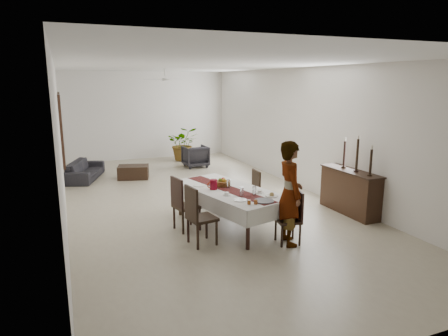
% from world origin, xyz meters
% --- Properties ---
extents(floor, '(6.00, 12.00, 0.00)m').
position_xyz_m(floor, '(0.00, 0.00, 0.00)').
color(floor, '#B5AB90').
rests_on(floor, ground).
extents(ceiling, '(6.00, 12.00, 0.02)m').
position_xyz_m(ceiling, '(0.00, 0.00, 3.20)').
color(ceiling, white).
rests_on(ceiling, wall_back).
extents(wall_back, '(6.00, 0.02, 3.20)m').
position_xyz_m(wall_back, '(0.00, 6.00, 1.60)').
color(wall_back, white).
rests_on(wall_back, floor).
extents(wall_front, '(6.00, 0.02, 3.20)m').
position_xyz_m(wall_front, '(0.00, -6.00, 1.60)').
color(wall_front, white).
rests_on(wall_front, floor).
extents(wall_left, '(0.02, 12.00, 3.20)m').
position_xyz_m(wall_left, '(-3.00, 0.00, 1.60)').
color(wall_left, white).
rests_on(wall_left, floor).
extents(wall_right, '(0.02, 12.00, 3.20)m').
position_xyz_m(wall_right, '(3.00, 0.00, 1.60)').
color(wall_right, white).
rests_on(wall_right, floor).
extents(dining_table_top, '(1.57, 2.57, 0.05)m').
position_xyz_m(dining_table_top, '(0.01, -1.84, 0.72)').
color(dining_table_top, black).
rests_on(dining_table_top, table_leg_fl).
extents(table_leg_fl, '(0.09, 0.09, 0.70)m').
position_xyz_m(table_leg_fl, '(-0.14, -3.05, 0.35)').
color(table_leg_fl, black).
rests_on(table_leg_fl, floor).
extents(table_leg_fr, '(0.09, 0.09, 0.70)m').
position_xyz_m(table_leg_fr, '(0.72, -2.83, 0.35)').
color(table_leg_fr, black).
rests_on(table_leg_fr, floor).
extents(table_leg_bl, '(0.09, 0.09, 0.70)m').
position_xyz_m(table_leg_bl, '(-0.70, -0.84, 0.35)').
color(table_leg_bl, black).
rests_on(table_leg_bl, floor).
extents(table_leg_br, '(0.09, 0.09, 0.70)m').
position_xyz_m(table_leg_br, '(0.15, -0.62, 0.35)').
color(table_leg_br, black).
rests_on(table_leg_br, floor).
extents(tablecloth_top, '(1.79, 2.79, 0.01)m').
position_xyz_m(tablecloth_top, '(0.01, -1.84, 0.75)').
color(tablecloth_top, silver).
rests_on(tablecloth_top, dining_table_top).
extents(tablecloth_drape_left, '(0.65, 2.50, 0.30)m').
position_xyz_m(tablecloth_drape_left, '(-0.56, -1.98, 0.61)').
color(tablecloth_drape_left, silver).
rests_on(tablecloth_drape_left, dining_table_top).
extents(tablecloth_drape_right, '(0.65, 2.50, 0.30)m').
position_xyz_m(tablecloth_drape_right, '(0.57, -1.69, 0.61)').
color(tablecloth_drape_right, white).
rests_on(tablecloth_drape_right, dining_table_top).
extents(tablecloth_drape_near, '(1.14, 0.30, 0.30)m').
position_xyz_m(tablecloth_drape_near, '(0.33, -3.08, 0.61)').
color(tablecloth_drape_near, white).
rests_on(tablecloth_drape_near, dining_table_top).
extents(tablecloth_drape_far, '(1.14, 0.30, 0.30)m').
position_xyz_m(tablecloth_drape_far, '(-0.32, -0.59, 0.61)').
color(tablecloth_drape_far, white).
rests_on(tablecloth_drape_far, dining_table_top).
extents(table_runner, '(0.96, 2.51, 0.00)m').
position_xyz_m(table_runner, '(0.01, -1.84, 0.76)').
color(table_runner, '#551918').
rests_on(table_runner, tablecloth_top).
extents(red_pitcher, '(0.18, 0.18, 0.20)m').
position_xyz_m(red_pitcher, '(-0.27, -1.75, 0.86)').
color(red_pitcher, maroon).
rests_on(red_pitcher, tablecloth_top).
extents(pitcher_handle, '(0.12, 0.05, 0.12)m').
position_xyz_m(pitcher_handle, '(-0.36, -1.77, 0.86)').
color(pitcher_handle, '#99220B').
rests_on(pitcher_handle, red_pitcher).
extents(wine_glass_near, '(0.07, 0.07, 0.17)m').
position_xyz_m(wine_glass_near, '(0.28, -2.44, 0.85)').
color(wine_glass_near, silver).
rests_on(wine_glass_near, tablecloth_top).
extents(wine_glass_mid, '(0.07, 0.07, 0.17)m').
position_xyz_m(wine_glass_mid, '(0.05, -2.39, 0.85)').
color(wine_glass_mid, white).
rests_on(wine_glass_mid, tablecloth_top).
extents(wine_glass_far, '(0.07, 0.07, 0.17)m').
position_xyz_m(wine_glass_far, '(0.04, -1.78, 0.85)').
color(wine_glass_far, silver).
rests_on(wine_glass_far, tablecloth_top).
extents(teacup_right, '(0.09, 0.09, 0.06)m').
position_xyz_m(teacup_right, '(0.45, -2.34, 0.79)').
color(teacup_right, white).
rests_on(teacup_right, saucer_right).
extents(saucer_right, '(0.15, 0.15, 0.01)m').
position_xyz_m(saucer_right, '(0.45, -2.34, 0.77)').
color(saucer_right, silver).
rests_on(saucer_right, tablecloth_top).
extents(teacup_left, '(0.09, 0.09, 0.06)m').
position_xyz_m(teacup_left, '(-0.20, -2.25, 0.79)').
color(teacup_left, white).
rests_on(teacup_left, saucer_left).
extents(saucer_left, '(0.15, 0.15, 0.01)m').
position_xyz_m(saucer_left, '(-0.20, -2.25, 0.77)').
color(saucer_left, silver).
rests_on(saucer_left, tablecloth_top).
extents(plate_near_right, '(0.24, 0.24, 0.01)m').
position_xyz_m(plate_near_right, '(0.55, -2.62, 0.77)').
color(plate_near_right, silver).
rests_on(plate_near_right, tablecloth_top).
extents(bread_near_right, '(0.09, 0.09, 0.09)m').
position_xyz_m(bread_near_right, '(0.55, -2.62, 0.80)').
color(bread_near_right, tan).
rests_on(bread_near_right, plate_near_right).
extents(plate_near_left, '(0.24, 0.24, 0.01)m').
position_xyz_m(plate_near_left, '(-0.10, -2.64, 0.77)').
color(plate_near_left, silver).
rests_on(plate_near_left, tablecloth_top).
extents(plate_far_left, '(0.24, 0.24, 0.01)m').
position_xyz_m(plate_far_left, '(-0.44, -1.38, 0.77)').
color(plate_far_left, white).
rests_on(plate_far_left, tablecloth_top).
extents(serving_tray, '(0.36, 0.36, 0.02)m').
position_xyz_m(serving_tray, '(0.27, -2.85, 0.77)').
color(serving_tray, '#434348').
rests_on(serving_tray, tablecloth_top).
extents(jam_jar_a, '(0.06, 0.06, 0.07)m').
position_xyz_m(jam_jar_a, '(0.06, -2.94, 0.80)').
color(jam_jar_a, brown).
rests_on(jam_jar_a, tablecloth_top).
extents(jam_jar_b, '(0.06, 0.06, 0.07)m').
position_xyz_m(jam_jar_b, '(-0.05, -2.90, 0.80)').
color(jam_jar_b, brown).
rests_on(jam_jar_b, tablecloth_top).
extents(fruit_basket, '(0.30, 0.30, 0.10)m').
position_xyz_m(fruit_basket, '(-0.01, -1.58, 0.81)').
color(fruit_basket, brown).
rests_on(fruit_basket, tablecloth_top).
extents(fruit_red, '(0.09, 0.09, 0.09)m').
position_xyz_m(fruit_red, '(0.02, -1.55, 0.89)').
color(fruit_red, '#A91010').
rests_on(fruit_red, fruit_basket).
extents(fruit_green, '(0.08, 0.08, 0.08)m').
position_xyz_m(fruit_green, '(-0.05, -1.56, 0.89)').
color(fruit_green, olive).
rests_on(fruit_green, fruit_basket).
extents(fruit_yellow, '(0.08, 0.08, 0.08)m').
position_xyz_m(fruit_yellow, '(0.00, -1.63, 0.89)').
color(fruit_yellow, gold).
rests_on(fruit_yellow, fruit_basket).
extents(chair_right_near_seat, '(0.47, 0.47, 0.05)m').
position_xyz_m(chair_right_near_seat, '(0.65, -3.06, 0.42)').
color(chair_right_near_seat, black).
rests_on(chair_right_near_seat, chair_right_near_leg_fl).
extents(chair_right_near_leg_fl, '(0.05, 0.05, 0.40)m').
position_xyz_m(chair_right_near_leg_fl, '(0.78, -3.25, 0.20)').
color(chair_right_near_leg_fl, black).
rests_on(chair_right_near_leg_fl, floor).
extents(chair_right_near_leg_fr, '(0.05, 0.05, 0.40)m').
position_xyz_m(chair_right_near_leg_fr, '(0.84, -2.93, 0.20)').
color(chair_right_near_leg_fr, black).
rests_on(chair_right_near_leg_fr, floor).
extents(chair_right_near_leg_bl, '(0.05, 0.05, 0.40)m').
position_xyz_m(chair_right_near_leg_bl, '(0.45, -3.19, 0.20)').
color(chair_right_near_leg_bl, black).
rests_on(chair_right_near_leg_bl, floor).
extents(chair_right_near_leg_br, '(0.05, 0.05, 0.40)m').
position_xyz_m(chair_right_near_leg_br, '(0.51, -2.87, 0.20)').
color(chair_right_near_leg_br, black).
rests_on(chair_right_near_leg_br, floor).
extents(chair_right_near_back, '(0.11, 0.41, 0.52)m').
position_xyz_m(chair_right_near_back, '(0.83, -3.09, 0.70)').
color(chair_right_near_back, black).
rests_on(chair_right_near_back, chair_right_near_seat).
extents(chair_right_far_seat, '(0.43, 0.43, 0.05)m').
position_xyz_m(chair_right_far_seat, '(0.69, -1.34, 0.43)').
color(chair_right_far_seat, black).
rests_on(chair_right_far_seat, chair_right_far_leg_fl).
extents(chair_right_far_leg_fl, '(0.04, 0.04, 0.40)m').
position_xyz_m(chair_right_far_leg_fl, '(0.85, -1.51, 0.20)').
color(chair_right_far_leg_fl, black).
rests_on(chair_right_far_leg_fl, floor).
extents(chair_right_far_leg_fr, '(0.04, 0.04, 0.40)m').
position_xyz_m(chair_right_far_leg_fr, '(0.86, -1.18, 0.20)').
color(chair_right_far_leg_fr, black).
rests_on(chair_right_far_leg_fr, floor).
extents(chair_right_far_leg_bl, '(0.04, 0.04, 0.40)m').
position_xyz_m(chair_right_far_leg_bl, '(0.51, -1.49, 0.20)').
color(chair_right_far_leg_bl, black).
rests_on(chair_right_far_leg_bl, floor).
extents(chair_right_far_leg_br, '(0.04, 0.04, 0.40)m').
position_xyz_m(chair_right_far_leg_br, '(0.53, -1.16, 0.20)').
color(chair_right_far_leg_br, black).
rests_on(chair_right_far_leg_br, floor).
extents(chair_right_far_back, '(0.06, 0.41, 0.52)m').
position_xyz_m(chair_right_far_back, '(0.87, -1.35, 0.70)').
color(chair_right_far_back, black).
rests_on(chair_right_far_back, chair_right_far_seat).
extents(chair_left_near_seat, '(0.52, 0.52, 0.05)m').
position_xyz_m(chair_left_near_seat, '(-0.78, -2.52, 0.48)').
color(chair_left_near_seat, black).
rests_on(chair_left_near_seat, chair_left_near_leg_fl).
extents(chair_left_near_leg_fl, '(0.05, 0.05, 0.45)m').
position_xyz_m(chair_left_near_leg_fl, '(-0.99, -2.37, 0.22)').
color(chair_left_near_leg_fl, black).
rests_on(chair_left_near_leg_fl, floor).
extents(chair_left_near_leg_fr, '(0.05, 0.05, 0.45)m').
position_xyz_m(chair_left_near_leg_fr, '(-0.93, -2.73, 0.22)').
color(chair_left_near_leg_fr, black).
rests_on(chair_left_near_leg_fr, floor).
extents(chair_left_near_leg_bl, '(0.05, 0.05, 0.45)m').
position_xyz_m(chair_left_near_leg_bl, '(-0.62, -2.31, 0.22)').
color(chair_left_near_leg_bl, black).
rests_on(chair_left_near_leg_bl, floor).
extents(chair_left_near_leg_br, '(0.05, 0.05, 0.45)m').
position_xyz_m(chair_left_near_leg_br, '(-0.57, -2.68, 0.22)').
color(chair_left_near_leg_br, black).
rests_on(chair_left_near_leg_br, floor).
extents(chair_left_near_back, '(0.11, 0.46, 0.58)m').
position_xyz_m(chair_left_near_back, '(-0.98, -2.55, 0.79)').
color(chair_left_near_back, black).
rests_on(chair_left_near_back, chair_left_near_seat).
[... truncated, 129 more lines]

